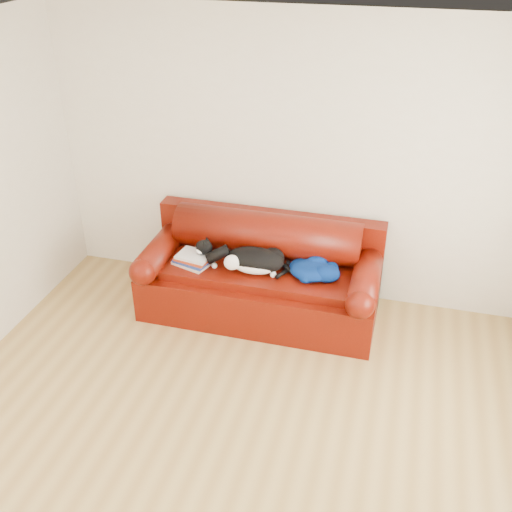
# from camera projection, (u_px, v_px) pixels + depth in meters

# --- Properties ---
(ground) EXTENTS (4.50, 4.50, 0.00)m
(ground) POSITION_uv_depth(u_px,v_px,m) (232.00, 433.00, 4.27)
(ground) COLOR olive
(ground) RESTS_ON ground
(room_shell) EXTENTS (4.52, 4.02, 2.61)m
(room_shell) POSITION_uv_depth(u_px,v_px,m) (248.00, 228.00, 3.41)
(room_shell) COLOR beige
(room_shell) RESTS_ON ground
(sofa_base) EXTENTS (2.10, 0.90, 0.50)m
(sofa_base) POSITION_uv_depth(u_px,v_px,m) (260.00, 290.00, 5.44)
(sofa_base) COLOR #420802
(sofa_base) RESTS_ON ground
(sofa_back) EXTENTS (2.10, 1.01, 0.88)m
(sofa_back) POSITION_uv_depth(u_px,v_px,m) (267.00, 248.00, 5.49)
(sofa_back) COLOR #420802
(sofa_back) RESTS_ON ground
(book_stack) EXTENTS (0.37, 0.32, 0.10)m
(book_stack) POSITION_uv_depth(u_px,v_px,m) (194.00, 259.00, 5.30)
(book_stack) COLOR beige
(book_stack) RESTS_ON sofa_base
(cat) EXTENTS (0.74, 0.44, 0.27)m
(cat) POSITION_uv_depth(u_px,v_px,m) (254.00, 261.00, 5.17)
(cat) COLOR black
(cat) RESTS_ON sofa_base
(blanket) EXTENTS (0.48, 0.38, 0.14)m
(blanket) POSITION_uv_depth(u_px,v_px,m) (313.00, 269.00, 5.13)
(blanket) COLOR #021348
(blanket) RESTS_ON sofa_base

